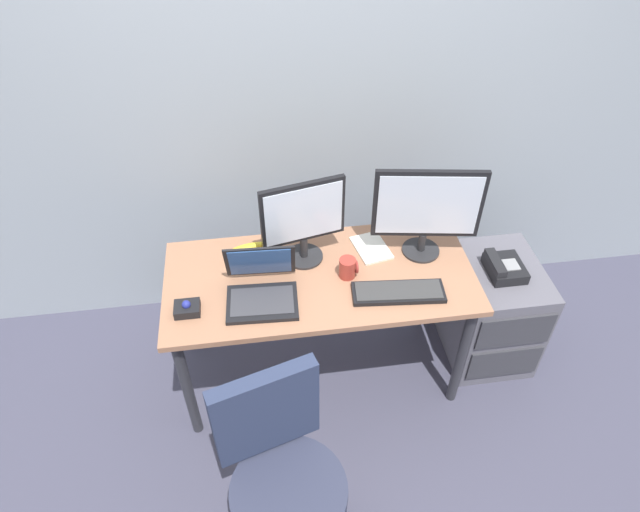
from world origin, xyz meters
TOP-DOWN VIEW (x-y plane):
  - ground_plane at (0.00, 0.00)m, footprint 8.00×8.00m
  - back_wall at (0.00, 0.68)m, footprint 6.00×0.10m
  - desk at (0.00, 0.00)m, footprint 1.43×0.66m
  - file_cabinet at (0.93, 0.04)m, footprint 0.42×0.53m
  - desk_phone at (0.92, 0.02)m, footprint 0.17×0.20m
  - office_chair at (-0.26, -0.83)m, footprint 0.52×0.53m
  - monitor_main at (0.50, 0.09)m, footprint 0.49×0.18m
  - monitor_side at (-0.06, 0.13)m, footprint 0.39×0.18m
  - keyboard at (0.33, -0.17)m, footprint 0.42×0.17m
  - laptop at (-0.27, -0.09)m, footprint 0.32×0.31m
  - trackball_mouse at (-0.60, -0.14)m, footprint 0.11×0.09m
  - coffee_mug at (0.13, -0.02)m, footprint 0.09×0.08m
  - paper_notepad at (0.27, 0.15)m, footprint 0.19×0.23m
  - banana at (-0.32, 0.21)m, footprint 0.20×0.08m

SIDE VIEW (x-z plane):
  - ground_plane at x=0.00m, z-range 0.00..0.00m
  - file_cabinet at x=0.93m, z-range 0.00..0.59m
  - office_chair at x=-0.26m, z-range -0.04..0.91m
  - desk_phone at x=0.92m, z-range 0.58..0.67m
  - desk at x=0.00m, z-range 0.28..1.00m
  - paper_notepad at x=0.27m, z-range 0.72..0.73m
  - keyboard at x=0.33m, z-range 0.72..0.75m
  - banana at x=-0.32m, z-range 0.72..0.76m
  - trackball_mouse at x=-0.60m, z-range 0.71..0.78m
  - coffee_mug at x=0.13m, z-range 0.72..0.82m
  - laptop at x=-0.27m, z-range 0.66..0.89m
  - monitor_side at x=-0.06m, z-range 0.75..1.17m
  - monitor_main at x=0.50m, z-range 0.75..1.21m
  - back_wall at x=0.00m, z-range 0.00..2.80m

